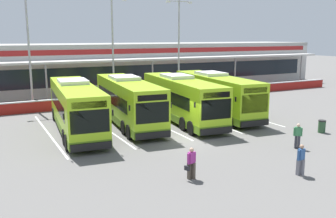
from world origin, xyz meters
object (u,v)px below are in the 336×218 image
(coach_bus_right_centre, at_px, (216,95))
(litter_bin, at_px, (322,126))
(coach_bus_leftmost, at_px, (76,108))
(lamp_post_east, at_px, (179,42))
(lamp_post_centre, at_px, (113,43))
(coach_bus_centre, at_px, (181,99))
(coach_bus_left_centre, at_px, (128,102))
(pedestrian_with_handbag, at_px, (191,163))
(lamp_post_west, at_px, (29,44))
(pedestrian_in_dark_coat, at_px, (298,135))
(pedestrian_child, at_px, (301,159))

(coach_bus_right_centre, relative_size, litter_bin, 13.27)
(coach_bus_leftmost, xyz_separation_m, lamp_post_east, (14.69, 10.88, 4.50))
(lamp_post_centre, height_order, litter_bin, lamp_post_centre)
(coach_bus_centre, bearing_deg, coach_bus_right_centre, 8.27)
(coach_bus_left_centre, height_order, coach_bus_centre, same)
(lamp_post_centre, xyz_separation_m, lamp_post_east, (7.90, -0.18, 0.00))
(coach_bus_left_centre, relative_size, pedestrian_with_handbag, 7.62)
(pedestrian_with_handbag, distance_m, litter_bin, 13.60)
(coach_bus_left_centre, relative_size, lamp_post_west, 1.12)
(coach_bus_left_centre, height_order, coach_bus_right_centre, same)
(pedestrian_in_dark_coat, xyz_separation_m, litter_bin, (4.62, 2.05, -0.41))
(coach_bus_right_centre, bearing_deg, litter_bin, -69.16)
(coach_bus_right_centre, bearing_deg, coach_bus_left_centre, 177.01)
(coach_bus_left_centre, xyz_separation_m, lamp_post_centre, (2.44, 10.43, 4.50))
(pedestrian_child, bearing_deg, lamp_post_centre, 92.72)
(lamp_post_east, bearing_deg, lamp_post_centre, 178.67)
(lamp_post_east, bearing_deg, litter_bin, -86.36)
(lamp_post_west, xyz_separation_m, litter_bin, (17.63, -19.18, -5.82))
(coach_bus_right_centre, distance_m, pedestrian_child, 15.02)
(coach_bus_leftmost, height_order, lamp_post_west, lamp_post_west)
(pedestrian_in_dark_coat, bearing_deg, lamp_post_west, 121.50)
(pedestrian_in_dark_coat, height_order, lamp_post_west, lamp_post_west)
(coach_bus_right_centre, relative_size, pedestrian_child, 7.62)
(pedestrian_in_dark_coat, xyz_separation_m, lamp_post_east, (3.38, 21.56, 5.42))
(lamp_post_centre, distance_m, litter_bin, 22.49)
(pedestrian_child, bearing_deg, coach_bus_left_centre, 103.90)
(litter_bin, bearing_deg, coach_bus_centre, 131.15)
(coach_bus_right_centre, distance_m, lamp_post_centre, 13.10)
(pedestrian_in_dark_coat, bearing_deg, lamp_post_east, 81.09)
(lamp_post_west, xyz_separation_m, lamp_post_east, (16.39, 0.34, 0.00))
(coach_bus_right_centre, height_order, lamp_post_centre, lamp_post_centre)
(coach_bus_right_centre, distance_m, litter_bin, 9.55)
(coach_bus_left_centre, distance_m, pedestrian_child, 15.17)
(coach_bus_centre, distance_m, lamp_post_west, 15.72)
(pedestrian_child, bearing_deg, coach_bus_leftmost, 119.59)
(pedestrian_with_handbag, bearing_deg, litter_bin, 14.19)
(lamp_post_west, distance_m, lamp_post_centre, 8.50)
(coach_bus_right_centre, height_order, pedestrian_in_dark_coat, coach_bus_right_centre)
(lamp_post_east, bearing_deg, coach_bus_right_centre, -101.26)
(coach_bus_left_centre, xyz_separation_m, pedestrian_with_handbag, (-1.59, -12.60, -0.93))
(coach_bus_leftmost, relative_size, litter_bin, 13.27)
(lamp_post_centre, bearing_deg, pedestrian_child, -87.28)
(coach_bus_leftmost, relative_size, coach_bus_left_centre, 1.00)
(coach_bus_right_centre, xyz_separation_m, pedestrian_in_dark_coat, (-1.26, -10.89, -0.91))
(coach_bus_leftmost, bearing_deg, lamp_post_centre, 58.47)
(coach_bus_centre, distance_m, lamp_post_east, 13.51)
(pedestrian_with_handbag, bearing_deg, pedestrian_in_dark_coat, 8.53)
(coach_bus_centre, height_order, pedestrian_child, coach_bus_centre)
(coach_bus_left_centre, xyz_separation_m, coach_bus_right_centre, (8.22, -0.43, 0.00))
(coach_bus_centre, bearing_deg, coach_bus_leftmost, 177.66)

